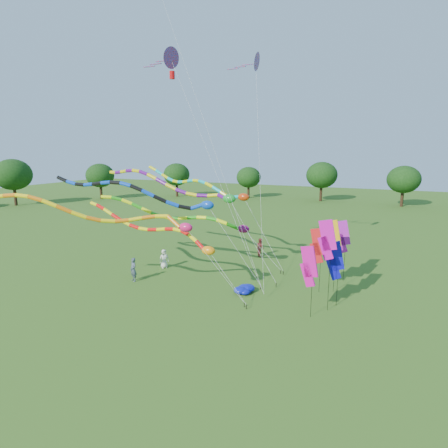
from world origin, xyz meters
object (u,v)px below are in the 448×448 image
at_px(tube_kite_red, 161,231).
at_px(blue_nylon_heap, 251,292).
at_px(tube_kite_orange, 114,215).
at_px(person_c, 260,247).
at_px(person_b, 133,270).
at_px(person_a, 164,259).

distance_m(tube_kite_red, blue_nylon_heap, 7.54).
distance_m(tube_kite_orange, blue_nylon_heap, 10.14).
bearing_deg(blue_nylon_heap, person_c, 105.44).
bearing_deg(person_b, person_c, 83.87).
bearing_deg(person_b, blue_nylon_heap, 32.76).
height_order(tube_kite_red, person_a, tube_kite_red).
bearing_deg(tube_kite_orange, person_a, 80.46).
bearing_deg(person_a, tube_kite_orange, -127.48).
distance_m(person_b, person_c, 11.92).
xyz_separation_m(blue_nylon_heap, person_a, (-8.59, 2.59, 0.53)).
bearing_deg(person_b, tube_kite_orange, -38.07).
relative_size(tube_kite_red, tube_kite_orange, 1.01).
distance_m(person_a, person_b, 3.61).
xyz_separation_m(tube_kite_red, tube_kite_orange, (-0.51, -4.18, 1.77)).
distance_m(tube_kite_orange, person_b, 6.40).
bearing_deg(tube_kite_red, tube_kite_orange, -85.07).
distance_m(tube_kite_red, tube_kite_orange, 4.56).
bearing_deg(person_c, blue_nylon_heap, 156.69).
xyz_separation_m(tube_kite_red, person_b, (-2.34, -0.36, -3.03)).
height_order(tube_kite_red, person_b, tube_kite_red).
xyz_separation_m(tube_kite_orange, person_a, (-1.53, 7.42, -4.91)).
distance_m(blue_nylon_heap, person_a, 8.99).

